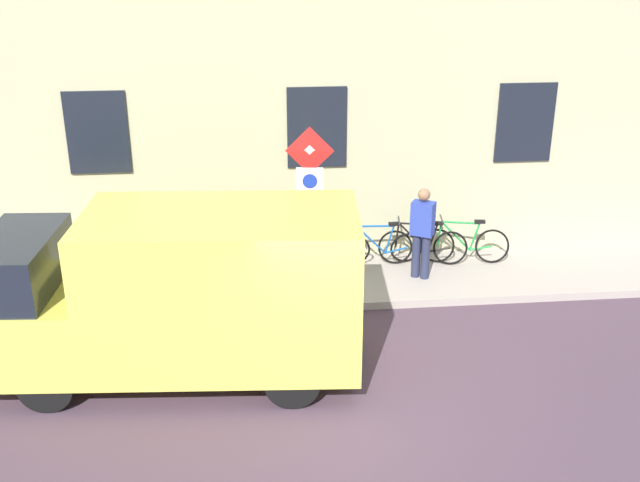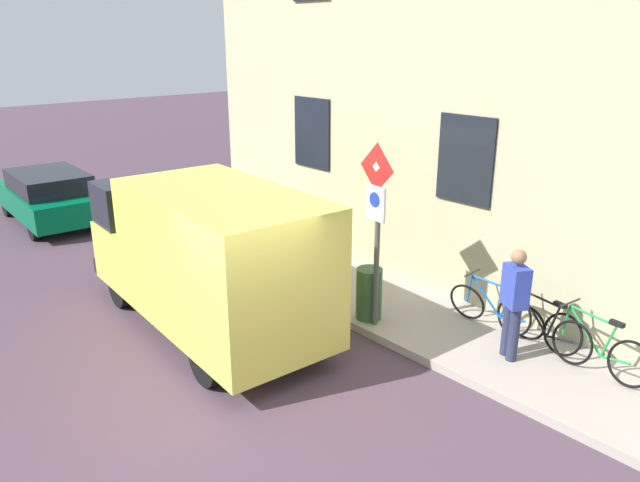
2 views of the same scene
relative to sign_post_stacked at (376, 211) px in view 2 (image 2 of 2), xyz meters
The scene contains 11 objects.
ground_plane 3.61m from the sign_post_stacked, behind, with size 80.00×80.00×0.00m, color #4B3846.
sidewalk_slab 2.24m from the sign_post_stacked, 19.20° to the right, with size 2.11×16.39×0.14m, color #A49991.
building_facade 3.12m from the sign_post_stacked, ahead, with size 0.75×14.39×8.54m.
sign_post_stacked is the anchor object (origin of this frame).
delivery_van 2.88m from the sign_post_stacked, 133.80° to the left, with size 2.38×5.46×2.50m.
parked_hatchback 10.28m from the sign_post_stacked, 99.98° to the left, with size 1.96×4.09×1.38m.
bicycle_green 3.74m from the sign_post_stacked, 66.46° to the right, with size 0.47×1.72×0.89m.
bicycle_black 3.10m from the sign_post_stacked, 59.30° to the right, with size 0.48×1.71×0.89m.
bicycle_blue 2.55m from the sign_post_stacked, 47.05° to the right, with size 0.46×1.72×0.89m.
pedestrian 2.46m from the sign_post_stacked, 70.59° to the right, with size 0.43×0.48×1.72m.
litter_bin 1.56m from the sign_post_stacked, 59.55° to the left, with size 0.44×0.44×0.90m, color #2D5133.
Camera 2 is at (-3.83, -5.87, 4.76)m, focal length 33.79 mm.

